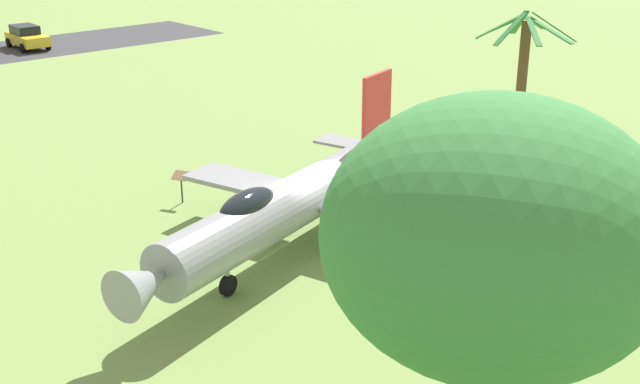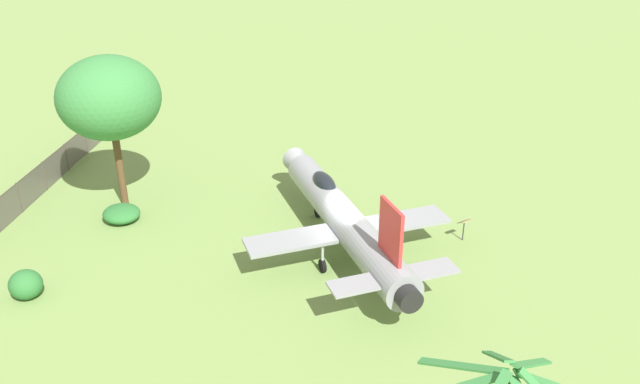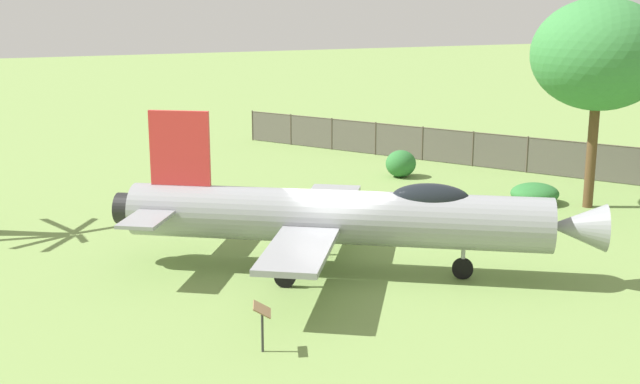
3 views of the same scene
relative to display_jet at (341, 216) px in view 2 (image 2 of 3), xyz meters
name	(u,v)px [view 2 (image 2 of 3)]	position (x,y,z in m)	size (l,w,h in m)	color
ground_plane	(344,252)	(0.21, 0.31, -1.71)	(200.00, 200.00, 0.00)	#75934C
display_jet	(341,216)	(0.00, 0.00, 0.00)	(10.05, 12.71, 4.66)	gray
shade_tree	(109,98)	(3.01, -11.87, 4.09)	(5.12, 4.94, 7.90)	brown
shrub_near_fence	(121,214)	(4.34, -10.38, -1.31)	(1.79, 1.92, 0.80)	#2D7033
shrub_by_tree	(26,284)	(10.79, -8.13, -1.11)	(1.31, 1.39, 1.22)	#2D7033
info_plaque	(464,224)	(-4.04, 4.25, -0.86)	(0.70, 0.59, 1.14)	#333333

